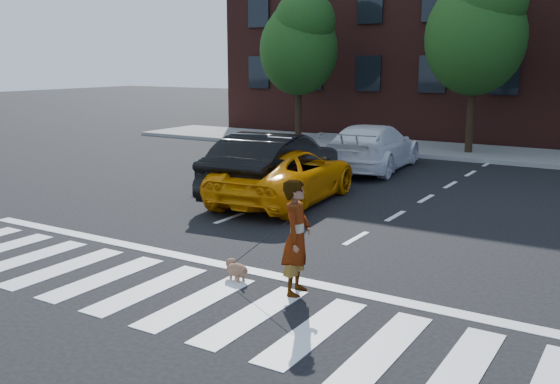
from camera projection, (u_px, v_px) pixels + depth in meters
name	position (u px, v px, depth m)	size (l,w,h in m)	color
ground	(148.00, 290.00, 9.92)	(120.00, 120.00, 0.00)	black
crosswalk	(148.00, 289.00, 9.92)	(13.00, 2.40, 0.01)	silver
stop_line	(210.00, 262.00, 11.26)	(12.00, 0.30, 0.01)	silver
sidewalk_far	(459.00, 151.00, 24.51)	(30.00, 4.00, 0.15)	slate
building	(511.00, 8.00, 29.54)	(26.00, 10.00, 12.00)	#471E19
tree_left	(299.00, 40.00, 26.75)	(3.39, 3.38, 6.50)	black
tree_mid	(477.00, 25.00, 22.83)	(3.69, 3.69, 7.10)	black
taxi	(286.00, 175.00, 16.00)	(2.31, 5.00, 1.39)	orange
black_sedan	(274.00, 165.00, 16.61)	(1.82, 5.22, 1.72)	black
white_suv	(373.00, 147.00, 20.68)	(2.14, 5.26, 1.53)	white
woman	(297.00, 237.00, 9.58)	(0.66, 0.43, 1.82)	#999999
dog	(236.00, 269.00, 10.35)	(0.55, 0.37, 0.32)	brown
taxi_sign	(282.00, 143.00, 15.66)	(0.65, 0.28, 0.32)	white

